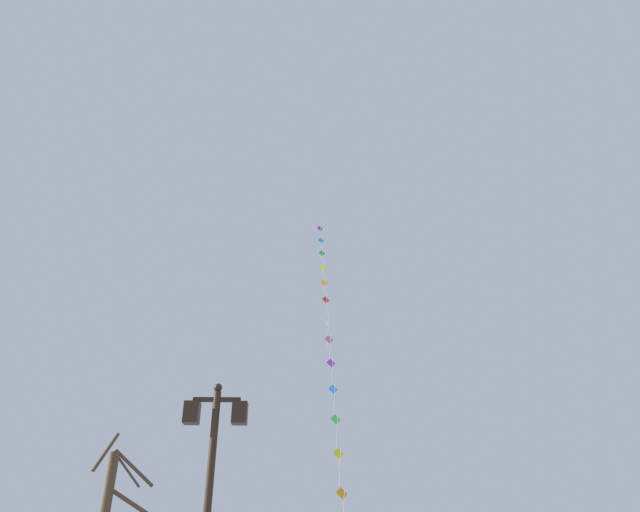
% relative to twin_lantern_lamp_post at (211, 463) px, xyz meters
% --- Properties ---
extents(twin_lantern_lamp_post, '(1.18, 0.28, 4.71)m').
position_rel_twin_lantern_lamp_post_xyz_m(twin_lantern_lamp_post, '(0.00, 0.00, 0.00)').
color(twin_lantern_lamp_post, black).
rests_on(twin_lantern_lamp_post, ground_plane).
extents(kite_train, '(1.09, 16.42, 25.89)m').
position_rel_twin_lantern_lamp_post_xyz_m(kite_train, '(3.09, 21.03, 10.07)').
color(kite_train, brown).
rests_on(kite_train, ground_plane).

